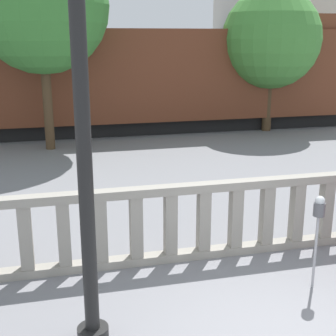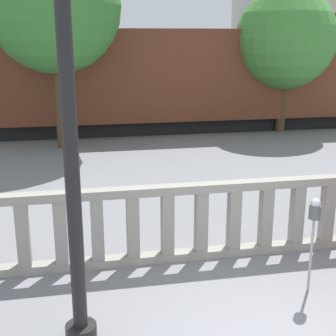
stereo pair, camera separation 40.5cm
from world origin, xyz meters
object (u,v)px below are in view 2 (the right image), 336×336
lamppost (68,99)px  parking_meter (314,217)px  tree_left (54,5)px  tree_right (286,39)px  train_far (149,64)px  train_near (72,80)px

lamppost → parking_meter: size_ratio=4.00×
parking_meter → tree_left: size_ratio=0.21×
lamppost → tree_right: lamppost is taller
lamppost → parking_meter: 3.86m
tree_left → tree_right: bearing=8.6°
tree_left → lamppost: bearing=-87.5°
tree_left → train_far: bearing=69.0°
tree_left → train_near: bearing=80.7°
lamppost → train_far: bearing=79.2°
lamppost → tree_right: bearing=56.5°
lamppost → train_far: (4.62, 24.17, -0.94)m
parking_meter → train_near: train_near is taller
train_far → tree_right: (3.47, -11.96, 1.52)m
lamppost → train_near: lamppost is taller
parking_meter → tree_right: (4.73, 11.66, 2.42)m
lamppost → tree_left: 11.04m
parking_meter → tree_left: bearing=110.3°
train_far → parking_meter: bearing=-93.1°
parking_meter → tree_right: size_ratio=0.26×
tree_right → parking_meter: bearing=-112.1°
train_near → tree_right: bearing=-9.7°
parking_meter → train_far: size_ratio=0.06×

